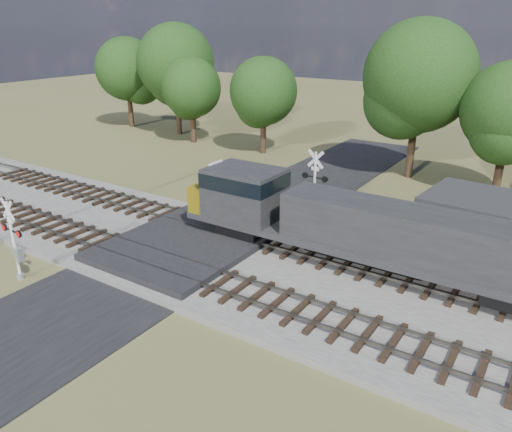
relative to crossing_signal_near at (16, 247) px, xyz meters
The scene contains 10 objects.
ground 7.87m from the crossing_signal_near, 54.75° to the left, with size 160.00×160.00×0.00m, color brown.
ballast_bed 16.03m from the crossing_signal_near, 25.17° to the left, with size 140.00×10.00×0.30m, color gray.
road 7.87m from the crossing_signal_near, 54.75° to the left, with size 7.00×60.00×0.08m, color black.
crossing_panel 8.22m from the crossing_signal_near, 56.79° to the left, with size 7.00×9.00×0.62m, color #262628.
track_near 8.78m from the crossing_signal_near, 29.54° to the left, with size 140.00×2.60×0.33m.
track_far 12.04m from the crossing_signal_near, 50.83° to the left, with size 140.00×2.60×0.33m.
crossing_signal_near is the anchor object (origin of this frame).
crossing_signal_far 16.34m from the crossing_signal_near, 61.24° to the left, with size 1.76×0.39×4.36m.
equipment_shed 22.38m from the crossing_signal_near, 41.23° to the left, with size 5.03×5.03×3.13m.
treeline 30.17m from the crossing_signal_near, 64.75° to the left, with size 76.76×10.94×11.68m.
Camera 1 is at (16.20, -17.53, 11.34)m, focal length 35.00 mm.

